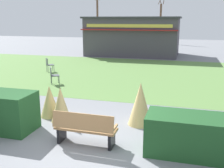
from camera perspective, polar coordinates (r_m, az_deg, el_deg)
name	(u,v)px	position (r m, az deg, el deg)	size (l,w,h in m)	color
ground_plane	(85,147)	(7.43, -5.74, -13.11)	(80.00, 80.00, 0.00)	slate
lawn_patch	(144,74)	(16.78, 6.83, 2.11)	(36.00, 12.00, 0.01)	#5B8442
park_bench	(85,128)	(7.34, -5.77, -9.34)	(1.71, 0.55, 0.95)	#9E7547
hedge_right	(200,136)	(7.16, 18.14, -10.40)	(2.67, 1.10, 1.01)	#1E4C23
ornamental_grass_behind_left	(50,101)	(9.61, -13.02, -3.55)	(0.68, 0.68, 1.11)	tan
ornamental_grass_behind_right	(140,104)	(8.67, 6.01, -4.17)	(0.78, 0.78, 1.39)	tan
ornamental_grass_behind_center	(61,105)	(9.04, -10.78, -4.31)	(0.67, 0.67, 1.18)	tan
food_kiosk	(133,36)	(25.63, 4.53, 10.11)	(8.50, 5.37, 3.50)	#47424C
cafe_chair_west	(53,74)	(14.34, -12.38, 2.05)	(0.61, 0.61, 0.89)	#4C5156
cafe_chair_east	(49,64)	(17.71, -13.25, 4.18)	(0.62, 0.62, 0.89)	#4C5156
parked_car_west_slot	(118,40)	(34.60, 1.36, 9.22)	(4.27, 2.19, 1.20)	silver
tree_left_bg	(160,22)	(38.71, 10.20, 12.69)	(0.91, 0.96, 6.34)	brown
tree_right_bg	(97,20)	(39.11, -3.09, 13.31)	(0.91, 0.96, 6.92)	brown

